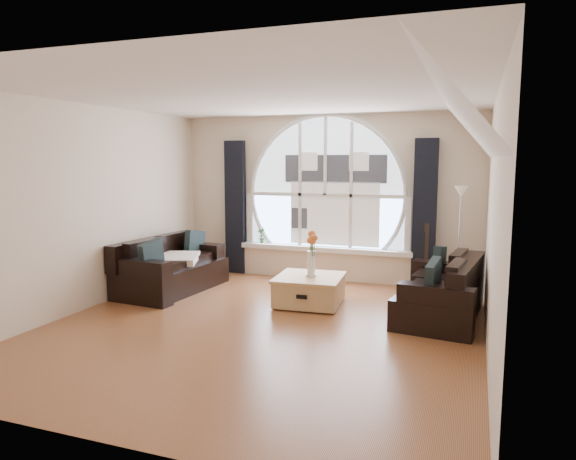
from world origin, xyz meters
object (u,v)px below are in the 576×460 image
object	(u,v)px
sofa_left	(172,265)
floor_lamp	(459,241)
sofa_right	(440,287)
vase_flowers	(311,248)
coffee_chest	(309,289)
potted_plant	(261,235)
guitar	(426,258)

from	to	relation	value
sofa_left	floor_lamp	size ratio (longest dim) A/B	1.12
sofa_right	sofa_left	bearing A→B (deg)	-172.84
floor_lamp	vase_flowers	bearing A→B (deg)	-146.62
sofa_left	coffee_chest	size ratio (longest dim) A/B	2.01
sofa_right	floor_lamp	xyz separation A→B (m)	(0.17, 1.27, 0.40)
vase_flowers	floor_lamp	size ratio (longest dim) A/B	0.44
coffee_chest	potted_plant	size ratio (longest dim) A/B	3.23
sofa_right	coffee_chest	xyz separation A→B (m)	(-1.72, 0.02, -0.18)
sofa_left	floor_lamp	world-z (taller)	floor_lamp
sofa_left	vase_flowers	world-z (taller)	vase_flowers
guitar	potted_plant	world-z (taller)	guitar
coffee_chest	sofa_right	bearing A→B (deg)	-5.07
vase_flowers	guitar	distance (m)	1.86
floor_lamp	sofa_right	bearing A→B (deg)	-97.72
vase_flowers	potted_plant	size ratio (longest dim) A/B	2.54
potted_plant	coffee_chest	bearing A→B (deg)	-48.44
coffee_chest	floor_lamp	distance (m)	2.34
floor_lamp	potted_plant	bearing A→B (deg)	174.94
potted_plant	floor_lamp	bearing A→B (deg)	-5.06
vase_flowers	floor_lamp	xyz separation A→B (m)	(1.87, 1.23, 0.01)
potted_plant	guitar	bearing A→B (deg)	-7.35
sofa_right	coffee_chest	distance (m)	1.73
coffee_chest	potted_plant	bearing A→B (deg)	127.29
sofa_left	potted_plant	size ratio (longest dim) A/B	6.48
sofa_right	potted_plant	bearing A→B (deg)	160.95
sofa_right	guitar	xyz separation A→B (m)	(-0.28, 1.19, 0.13)
sofa_right	potted_plant	xyz separation A→B (m)	(-3.08, 1.56, 0.29)
coffee_chest	vase_flowers	size ratio (longest dim) A/B	1.27
guitar	potted_plant	bearing A→B (deg)	170.62
sofa_left	vase_flowers	bearing A→B (deg)	4.91
vase_flowers	sofa_left	bearing A→B (deg)	179.81
sofa_left	guitar	bearing A→B (deg)	22.74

